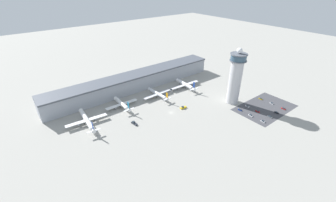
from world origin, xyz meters
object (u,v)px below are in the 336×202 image
object	(u,v)px
car_green_van	(261,99)
car_yellow_taxi	(272,103)
airplane_gate_alpha	(87,120)
service_truck_catering	(165,97)
control_tower	(235,77)
car_navy_sedan	(247,106)
airplane_gate_bravo	(122,104)
car_black_suv	(263,121)
car_blue_compact	(277,113)
airplane_gate_delta	(185,85)
car_maroon_suv	(251,115)
car_red_hatchback	(258,111)
car_grey_coupe	(270,117)
service_truck_fuel	(134,123)
service_truck_water	(183,108)
car_silver_sedan	(283,109)
car_white_wagon	(240,110)
airplane_gate_charlie	(158,94)
service_truck_baggage	(171,90)

from	to	relation	value
car_green_van	car_yellow_taxi	size ratio (longest dim) A/B	1.01
airplane_gate_alpha	service_truck_catering	xyz separation A→B (m)	(89.56, -2.07, -3.60)
control_tower	car_navy_sedan	world-z (taller)	control_tower
airplane_gate_alpha	airplane_gate_bravo	xyz separation A→B (m)	(40.25, 8.07, -0.55)
car_black_suv	airplane_gate_alpha	bearing A→B (deg)	143.59
car_green_van	car_blue_compact	xyz separation A→B (m)	(-13.51, -26.49, 0.04)
airplane_gate_delta	car_maroon_suv	distance (m)	88.16
car_yellow_taxi	car_red_hatchback	xyz separation A→B (m)	(-26.69, -0.22, 0.02)
car_grey_coupe	car_green_van	bearing A→B (deg)	45.58
car_navy_sedan	car_red_hatchback	world-z (taller)	car_red_hatchback
car_grey_coupe	service_truck_fuel	bearing A→B (deg)	147.30
car_yellow_taxi	car_navy_sedan	bearing A→B (deg)	154.65
service_truck_catering	service_truck_water	distance (m)	30.87
airplane_gate_alpha	car_black_suv	distance (m)	165.43
airplane_gate_delta	car_silver_sedan	size ratio (longest dim) A/B	9.05
airplane_gate_delta	car_black_suv	distance (m)	101.34
car_black_suv	car_yellow_taxi	bearing A→B (deg)	19.46
service_truck_fuel	car_white_wagon	size ratio (longest dim) A/B	1.68
control_tower	car_red_hatchback	xyz separation A→B (m)	(4.28, -29.43, -28.87)
airplane_gate_delta	airplane_gate_alpha	bearing A→B (deg)	-178.76
service_truck_catering	car_grey_coupe	world-z (taller)	service_truck_catering
airplane_gate_alpha	airplane_gate_bravo	distance (m)	41.06
airplane_gate_charlie	car_black_suv	world-z (taller)	airplane_gate_charlie
airplane_gate_delta	car_grey_coupe	bearing A→B (deg)	-77.94
control_tower	service_truck_fuel	world-z (taller)	control_tower
car_white_wagon	control_tower	bearing A→B (deg)	65.69
service_truck_water	car_grey_coupe	size ratio (longest dim) A/B	1.53
service_truck_water	car_silver_sedan	distance (m)	104.31
airplane_gate_bravo	service_truck_fuel	world-z (taller)	airplane_gate_bravo
car_black_suv	airplane_gate_charlie	bearing A→B (deg)	116.16
service_truck_fuel	car_silver_sedan	xyz separation A→B (m)	(136.62, -71.50, -0.33)
service_truck_baggage	car_grey_coupe	size ratio (longest dim) A/B	1.40
service_truck_baggage	service_truck_water	world-z (taller)	service_truck_baggage
control_tower	service_truck_baggage	world-z (taller)	control_tower
airplane_gate_bravo	car_black_suv	xyz separation A→B (m)	(92.84, -106.24, -3.38)
car_white_wagon	car_red_hatchback	bearing A→B (deg)	-47.27
car_grey_coupe	car_red_hatchback	size ratio (longest dim) A/B	1.11
service_truck_water	car_maroon_suv	xyz separation A→B (m)	(43.16, -52.02, -0.24)
airplane_gate_delta	car_green_van	bearing A→B (deg)	-57.41
car_maroon_suv	airplane_gate_bravo	bearing A→B (deg)	134.86
car_maroon_suv	service_truck_baggage	bearing A→B (deg)	107.19
airplane_gate_delta	service_truck_baggage	world-z (taller)	airplane_gate_delta
car_maroon_suv	car_yellow_taxi	size ratio (longest dim) A/B	1.12
car_navy_sedan	car_yellow_taxi	xyz separation A→B (m)	(26.24, -12.43, 0.03)
control_tower	car_black_suv	world-z (taller)	control_tower
airplane_gate_alpha	car_blue_compact	bearing A→B (deg)	-31.80
airplane_gate_charlie	car_navy_sedan	world-z (taller)	airplane_gate_charlie
airplane_gate_alpha	car_green_van	bearing A→B (deg)	-22.61
airplane_gate_delta	service_truck_fuel	distance (m)	94.28
airplane_gate_alpha	car_black_suv	xyz separation A→B (m)	(133.10, -98.17, -3.93)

